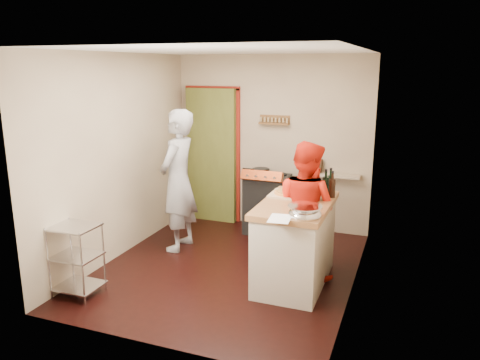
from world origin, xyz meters
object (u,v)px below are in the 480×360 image
island (295,241)px  person_red (305,210)px  wire_shelving (76,257)px  person_stripe (178,181)px  stove (267,203)px

island → person_red: 0.39m
wire_shelving → person_stripe: 1.71m
stove → wire_shelving: bearing=-116.9°
island → person_stripe: size_ratio=0.75×
island → person_stripe: (-1.73, 0.46, 0.44)m
person_red → island: bearing=102.4°
person_red → person_stripe: bearing=16.1°
stove → person_red: size_ratio=0.62×
wire_shelving → stove: bearing=63.1°
person_stripe → person_red: (1.77, -0.22, -0.14)m
island → person_red: person_red is taller
stove → island: (0.81, -1.50, 0.06)m
stove → island: bearing=-61.8°
person_stripe → person_red: bearing=82.3°
island → person_red: (0.05, 0.24, 0.30)m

